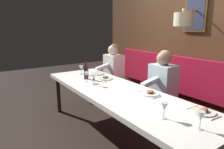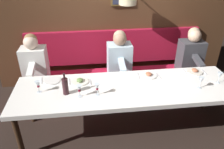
{
  "view_description": "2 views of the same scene",
  "coord_description": "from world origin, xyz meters",
  "px_view_note": "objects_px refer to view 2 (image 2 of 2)",
  "views": [
    {
      "loc": [
        -1.55,
        -2.16,
        1.6
      ],
      "look_at": [
        0.05,
        0.2,
        0.92
      ],
      "focal_mm": 32.4,
      "sensor_mm": 36.0,
      "label": 1
    },
    {
      "loc": [
        -2.47,
        0.5,
        2.34
      ],
      "look_at": [
        0.05,
        0.2,
        0.92
      ],
      "focal_mm": 35.35,
      "sensor_mm": 36.0,
      "label": 2
    }
  ],
  "objects_px": {
    "diner_middle": "(34,59)",
    "wine_glass_0": "(79,89)",
    "diner_nearest": "(191,52)",
    "wine_glass_1": "(201,80)",
    "wine_glass_2": "(220,76)",
    "wine_bottle": "(65,86)",
    "diner_near": "(119,55)",
    "wine_glass_4": "(38,85)",
    "wine_glass_3": "(97,87)",
    "dining_table": "(127,91)"
  },
  "relations": [
    {
      "from": "diner_nearest",
      "to": "wine_glass_2",
      "type": "distance_m",
      "value": 0.93
    },
    {
      "from": "diner_near",
      "to": "diner_middle",
      "type": "xyz_separation_m",
      "value": [
        0.0,
        1.4,
        0.0
      ]
    },
    {
      "from": "diner_middle",
      "to": "wine_glass_2",
      "type": "height_order",
      "value": "diner_middle"
    },
    {
      "from": "diner_near",
      "to": "wine_glass_4",
      "type": "height_order",
      "value": "diner_near"
    },
    {
      "from": "dining_table",
      "to": "wine_glass_0",
      "type": "relative_size",
      "value": 18.41
    },
    {
      "from": "diner_middle",
      "to": "wine_glass_1",
      "type": "xyz_separation_m",
      "value": [
        -1.02,
        -2.33,
        0.04
      ]
    },
    {
      "from": "wine_glass_3",
      "to": "wine_glass_4",
      "type": "height_order",
      "value": "same"
    },
    {
      "from": "wine_glass_4",
      "to": "wine_bottle",
      "type": "relative_size",
      "value": 0.55
    },
    {
      "from": "diner_middle",
      "to": "wine_glass_0",
      "type": "height_order",
      "value": "diner_middle"
    },
    {
      "from": "wine_glass_0",
      "to": "wine_glass_2",
      "type": "bearing_deg",
      "value": -86.95
    },
    {
      "from": "diner_middle",
      "to": "wine_glass_4",
      "type": "height_order",
      "value": "diner_middle"
    },
    {
      "from": "diner_near",
      "to": "wine_glass_1",
      "type": "relative_size",
      "value": 4.82
    },
    {
      "from": "wine_bottle",
      "to": "wine_glass_1",
      "type": "bearing_deg",
      "value": -92.47
    },
    {
      "from": "diner_nearest",
      "to": "wine_glass_4",
      "type": "relative_size",
      "value": 4.82
    },
    {
      "from": "wine_glass_1",
      "to": "wine_glass_4",
      "type": "distance_m",
      "value": 2.12
    },
    {
      "from": "diner_middle",
      "to": "wine_glass_2",
      "type": "distance_m",
      "value": 2.8
    },
    {
      "from": "wine_glass_0",
      "to": "wine_glass_1",
      "type": "bearing_deg",
      "value": -89.71
    },
    {
      "from": "wine_glass_0",
      "to": "wine_glass_3",
      "type": "bearing_deg",
      "value": -87.48
    },
    {
      "from": "wine_glass_3",
      "to": "wine_glass_0",
      "type": "bearing_deg",
      "value": 92.52
    },
    {
      "from": "diner_middle",
      "to": "wine_bottle",
      "type": "height_order",
      "value": "diner_middle"
    },
    {
      "from": "dining_table",
      "to": "wine_glass_2",
      "type": "relative_size",
      "value": 18.41
    },
    {
      "from": "diner_middle",
      "to": "wine_glass_0",
      "type": "xyz_separation_m",
      "value": [
        -1.03,
        -0.74,
        0.04
      ]
    },
    {
      "from": "diner_nearest",
      "to": "wine_glass_4",
      "type": "bearing_deg",
      "value": 109.5
    },
    {
      "from": "wine_glass_0",
      "to": "wine_bottle",
      "type": "xyz_separation_m",
      "value": [
        0.08,
        0.18,
        0.0
      ]
    },
    {
      "from": "dining_table",
      "to": "wine_bottle",
      "type": "relative_size",
      "value": 10.07
    },
    {
      "from": "dining_table",
      "to": "diner_middle",
      "type": "bearing_deg",
      "value": 57.25
    },
    {
      "from": "wine_glass_1",
      "to": "wine_glass_4",
      "type": "bearing_deg",
      "value": 85.87
    },
    {
      "from": "wine_bottle",
      "to": "diner_near",
      "type": "bearing_deg",
      "value": -41.48
    },
    {
      "from": "dining_table",
      "to": "diner_near",
      "type": "xyz_separation_m",
      "value": [
        0.88,
        -0.03,
        0.13
      ]
    },
    {
      "from": "wine_glass_1",
      "to": "wine_glass_3",
      "type": "relative_size",
      "value": 1.0
    },
    {
      "from": "dining_table",
      "to": "diner_middle",
      "type": "relative_size",
      "value": 3.82
    },
    {
      "from": "wine_glass_2",
      "to": "diner_near",
      "type": "bearing_deg",
      "value": 53.44
    },
    {
      "from": "wine_glass_1",
      "to": "wine_glass_2",
      "type": "bearing_deg",
      "value": -73.49
    },
    {
      "from": "dining_table",
      "to": "wine_bottle",
      "type": "height_order",
      "value": "wine_bottle"
    },
    {
      "from": "wine_glass_3",
      "to": "wine_bottle",
      "type": "bearing_deg",
      "value": 79.39
    },
    {
      "from": "diner_nearest",
      "to": "wine_glass_2",
      "type": "height_order",
      "value": "diner_nearest"
    },
    {
      "from": "wine_glass_0",
      "to": "wine_glass_2",
      "type": "distance_m",
      "value": 1.91
    },
    {
      "from": "diner_nearest",
      "to": "wine_glass_4",
      "type": "xyz_separation_m",
      "value": [
        -0.87,
        2.45,
        0.04
      ]
    },
    {
      "from": "diner_nearest",
      "to": "wine_glass_2",
      "type": "relative_size",
      "value": 4.82
    },
    {
      "from": "wine_glass_1",
      "to": "wine_glass_2",
      "type": "distance_m",
      "value": 0.33
    },
    {
      "from": "dining_table",
      "to": "wine_glass_1",
      "type": "distance_m",
      "value": 0.98
    },
    {
      "from": "dining_table",
      "to": "wine_glass_4",
      "type": "xyz_separation_m",
      "value": [
        0.02,
        1.16,
        0.17
      ]
    },
    {
      "from": "diner_nearest",
      "to": "wine_glass_1",
      "type": "xyz_separation_m",
      "value": [
        -1.02,
        0.33,
        0.04
      ]
    },
    {
      "from": "diner_near",
      "to": "wine_bottle",
      "type": "relative_size",
      "value": 2.64
    },
    {
      "from": "diner_near",
      "to": "wine_glass_4",
      "type": "distance_m",
      "value": 1.47
    },
    {
      "from": "diner_middle",
      "to": "diner_near",
      "type": "bearing_deg",
      "value": -90.0
    },
    {
      "from": "wine_glass_2",
      "to": "wine_glass_4",
      "type": "height_order",
      "value": "same"
    },
    {
      "from": "diner_near",
      "to": "wine_glass_2",
      "type": "xyz_separation_m",
      "value": [
        -0.93,
        -1.25,
        0.04
      ]
    },
    {
      "from": "wine_glass_1",
      "to": "wine_glass_2",
      "type": "xyz_separation_m",
      "value": [
        0.09,
        -0.32,
        0.0
      ]
    },
    {
      "from": "diner_nearest",
      "to": "wine_glass_0",
      "type": "relative_size",
      "value": 4.82
    }
  ]
}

